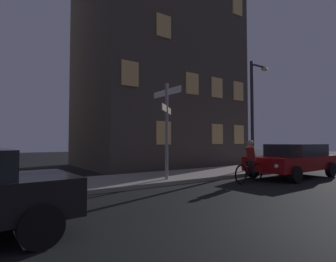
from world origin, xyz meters
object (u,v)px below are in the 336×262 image
Objects in this scene: signpost at (167,121)px; street_lamp at (254,105)px; car_near_left at (293,159)px; cyclist at (250,163)px.

signpost is 0.65× the size of street_lamp.
car_near_left is 2.87m from cyclist.
street_lamp reaches higher than car_near_left.
street_lamp is 3.52m from car_near_left.
car_near_left is at bearing -1.21° from cyclist.
cyclist is (-3.21, -2.20, -2.71)m from street_lamp.
signpost is 2.00× the size of cyclist.
signpost is 3.54m from cyclist.
cyclist reaches higher than car_near_left.
street_lamp reaches higher than cyclist.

